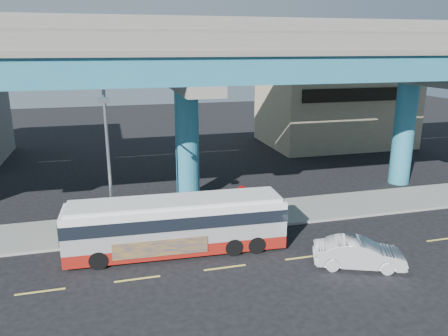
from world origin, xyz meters
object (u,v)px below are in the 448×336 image
object	(u,v)px
sedan	(359,253)
street_lamp	(108,147)
transit_bus	(177,223)
stop_sign	(241,197)

from	to	relation	value
sedan	street_lamp	xyz separation A→B (m)	(-10.88, 5.23, 4.50)
transit_bus	street_lamp	world-z (taller)	street_lamp
street_lamp	transit_bus	bearing A→B (deg)	-26.55
transit_bus	stop_sign	bearing A→B (deg)	32.02
transit_bus	stop_sign	world-z (taller)	transit_bus
street_lamp	stop_sign	bearing A→B (deg)	6.02
transit_bus	stop_sign	distance (m)	4.59
transit_bus	sedan	world-z (taller)	transit_bus
transit_bus	stop_sign	xyz separation A→B (m)	(3.99, 2.25, 0.25)
transit_bus	street_lamp	xyz separation A→B (m)	(-3.03, 1.51, 3.67)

